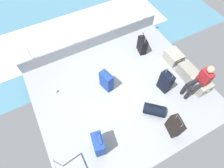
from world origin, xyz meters
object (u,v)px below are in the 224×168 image
suitcase_3 (99,144)px  cargo_crate_0 (173,57)px  duffel_bag (154,110)px  paper_cup (56,91)px  cargo_crate_2 (200,85)px  cargo_crate_1 (187,71)px  suitcase_1 (165,82)px  suitcase_0 (175,126)px  suitcase_4 (106,81)px  suitcase_2 (142,45)px  passenger_seated (200,80)px

suitcase_3 → cargo_crate_0: bearing=112.7°
duffel_bag → paper_cup: size_ratio=6.55×
cargo_crate_2 → duffel_bag: (0.03, -1.68, -0.04)m
cargo_crate_0 → paper_cup: bearing=-99.3°
cargo_crate_0 → cargo_crate_2: bearing=-0.1°
cargo_crate_1 → cargo_crate_2: (0.58, 0.01, 0.01)m
suitcase_1 → suitcase_3: (0.70, -2.53, -0.01)m
suitcase_0 → cargo_crate_1: bearing=129.4°
cargo_crate_1 → suitcase_4: (-0.80, -2.48, 0.13)m
cargo_crate_0 → duffel_bag: duffel_bag is taller
suitcase_2 → duffel_bag: size_ratio=1.14×
cargo_crate_0 → suitcase_4: size_ratio=0.75×
cargo_crate_0 → suitcase_3: (1.46, -3.49, 0.16)m
passenger_seated → suitcase_4: (-1.37, -2.30, -0.26)m
suitcase_0 → suitcase_4: bearing=-155.7°
cargo_crate_0 → passenger_seated: size_ratio=0.53×
cargo_crate_1 → suitcase_3: bearing=-77.6°
suitcase_0 → suitcase_3: 2.00m
cargo_crate_2 → suitcase_3: size_ratio=0.69×
cargo_crate_0 → suitcase_0: bearing=-38.3°
passenger_seated → duffel_bag: 1.56m
cargo_crate_0 → passenger_seated: 1.35m
cargo_crate_2 → cargo_crate_1: bearing=-179.4°
cargo_crate_2 → paper_cup: cargo_crate_2 is taller
cargo_crate_2 → suitcase_2: size_ratio=0.82×
cargo_crate_2 → suitcase_3: bearing=-86.8°
cargo_crate_0 → suitcase_1: size_ratio=0.68×
suitcase_2 → paper_cup: (0.22, -3.25, -0.23)m
suitcase_0 → cargo_crate_2: bearing=114.1°
cargo_crate_2 → suitcase_2: (-2.14, -0.71, 0.08)m
suitcase_4 → duffel_bag: bearing=29.8°
suitcase_0 → paper_cup: (-2.61, -2.41, -0.27)m
cargo_crate_1 → suitcase_2: suitcase_2 is taller
passenger_seated → suitcase_1: passenger_seated is taller
cargo_crate_2 → passenger_seated: 0.42m
cargo_crate_0 → suitcase_3: size_ratio=0.66×
cargo_crate_2 → paper_cup: 4.40m
suitcase_0 → suitcase_4: 2.26m
cargo_crate_0 → duffel_bag: bearing=-52.4°
cargo_crate_1 → cargo_crate_2: bearing=0.6°
suitcase_2 → suitcase_3: suitcase_3 is taller
cargo_crate_2 → suitcase_4: size_ratio=0.78×
suitcase_1 → cargo_crate_0: bearing=128.6°
paper_cup → suitcase_1: bearing=64.8°
duffel_bag → paper_cup: duffel_bag is taller
suitcase_0 → suitcase_2: size_ratio=1.06×
cargo_crate_1 → duffel_bag: bearing=-70.2°
suitcase_0 → duffel_bag: size_ratio=1.22×
cargo_crate_1 → suitcase_1: (0.07, -0.95, 0.16)m
suitcase_0 → paper_cup: 3.56m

